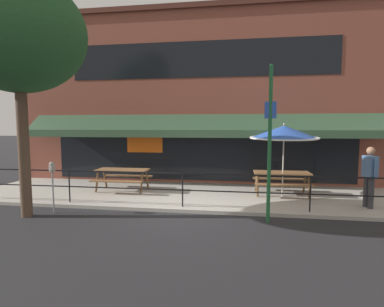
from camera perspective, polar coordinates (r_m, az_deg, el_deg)
name	(u,v)px	position (r m, az deg, el deg)	size (l,w,h in m)	color
ground_plane	(181,213)	(8.38, -2.18, -11.27)	(120.00, 120.00, 0.00)	#232326
patio_deck	(192,195)	(10.27, -0.08, -7.88)	(15.00, 4.00, 0.10)	#ADA89E
restaurant_building	(200,97)	(12.26, 1.50, 10.66)	(15.00, 1.60, 7.13)	brown
patio_railing	(183,182)	(8.47, -1.82, -5.51)	(13.84, 0.04, 0.97)	black
picnic_table_left	(122,174)	(10.85, -13.12, -3.78)	(1.80, 1.42, 0.76)	brown
picnic_table_centre	(282,177)	(10.37, 16.70, -4.27)	(1.80, 1.42, 0.76)	brown
patio_umbrella_centre	(284,132)	(10.00, 17.11, 3.86)	(2.14, 2.14, 2.38)	#B7B2A8
pedestrian_walking	(370,174)	(9.69, 30.74, -3.35)	(0.32, 0.61, 1.71)	#333338
parking_meter_near	(52,172)	(8.97, -25.08, -3.14)	(0.15, 0.16, 1.42)	gray
street_sign_pole	(270,143)	(7.49, 14.57, 1.99)	(0.28, 0.09, 3.84)	#1E6033
street_tree_curbside	(19,26)	(9.10, -30.06, 20.24)	(3.41, 3.07, 6.63)	brown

